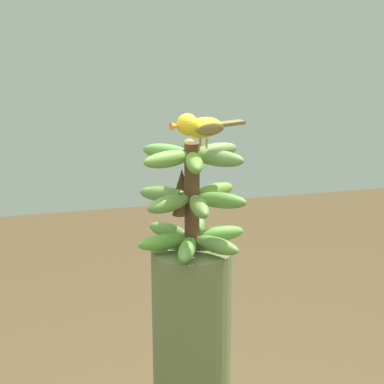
% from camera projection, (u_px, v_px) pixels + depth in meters
% --- Properties ---
extents(banana_bunch, '(0.28, 0.27, 0.27)m').
position_uv_depth(banana_bunch, '(192.00, 197.00, 1.60)').
color(banana_bunch, brown).
rests_on(banana_bunch, banana_tree).
extents(perched_bird, '(0.19, 0.08, 0.08)m').
position_uv_depth(perched_bird, '(199.00, 126.00, 1.50)').
color(perched_bird, '#C68933').
rests_on(perched_bird, banana_bunch).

